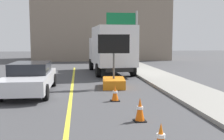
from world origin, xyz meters
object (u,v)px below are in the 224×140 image
arrow_board_trailer (114,78)px  traffic_cone_mid_lane (161,138)px  box_truck (111,49)px  highway_guide_sign (128,29)px  pickup_car (30,78)px  traffic_cone_curbside (115,93)px  traffic_cone_far_lane (140,110)px

arrow_board_trailer → traffic_cone_mid_lane: bearing=-90.5°
box_truck → highway_guide_sign: (2.03, 4.23, 1.61)m
pickup_car → box_truck: bearing=55.4°
traffic_cone_mid_lane → traffic_cone_curbside: 4.98m
traffic_cone_mid_lane → traffic_cone_curbside: traffic_cone_mid_lane is taller
traffic_cone_curbside → arrow_board_trailer: bearing=83.4°
traffic_cone_far_lane → pickup_car: bearing=129.0°
arrow_board_trailer → pickup_car: arrow_board_trailer is taller
box_truck → traffic_cone_far_lane: (-0.56, -11.58, -1.46)m
arrow_board_trailer → traffic_cone_far_lane: (0.01, -5.82, -0.13)m
traffic_cone_mid_lane → traffic_cone_far_lane: traffic_cone_far_lane is taller
pickup_car → traffic_cone_curbside: (3.64, -2.22, -0.38)m
traffic_cone_mid_lane → traffic_cone_far_lane: bearing=88.2°
pickup_car → traffic_cone_far_lane: bearing=-51.0°
arrow_board_trailer → traffic_cone_mid_lane: arrow_board_trailer is taller
box_truck → traffic_cone_far_lane: 11.69m
pickup_car → highway_guide_sign: 13.00m
box_truck → pickup_car: 8.13m
pickup_car → highway_guide_sign: bearing=58.7°
box_truck → traffic_cone_curbside: 9.03m
arrow_board_trailer → traffic_cone_curbside: (-0.36, -3.09, -0.17)m
pickup_car → traffic_cone_far_lane: (4.01, -4.94, -0.34)m
highway_guide_sign → traffic_cone_mid_lane: 18.52m
highway_guide_sign → traffic_cone_far_lane: highway_guide_sign is taller
arrow_board_trailer → traffic_cone_curbside: arrow_board_trailer is taller
arrow_board_trailer → pickup_car: size_ratio=0.54×
arrow_board_trailer → traffic_cone_mid_lane: size_ratio=4.08×
highway_guide_sign → traffic_cone_far_lane: (-2.59, -15.81, -3.07)m
box_truck → traffic_cone_curbside: bearing=-96.0°
pickup_car → traffic_cone_mid_lane: pickup_car is taller
arrow_board_trailer → highway_guide_sign: highway_guide_sign is taller
pickup_car → traffic_cone_mid_lane: (3.93, -7.19, -0.37)m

